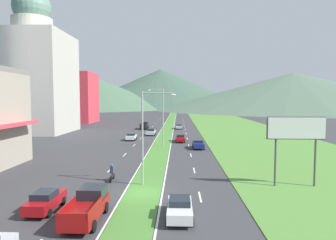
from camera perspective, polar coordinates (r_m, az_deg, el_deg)
ground_plane at (r=27.52m, az=-4.86°, el=-14.02°), size 600.00×600.00×0.00m
grass_median at (r=86.46m, az=-0.05°, el=-1.63°), size 3.20×240.00×0.06m
grass_verge_right at (r=88.13m, az=13.47°, el=-1.63°), size 24.00×240.00×0.06m
lane_dash_left_2 at (r=27.85m, az=-15.86°, el=-13.93°), size 0.16×2.80×0.01m
lane_dash_left_3 at (r=36.76m, az=-11.19°, el=-9.45°), size 0.16×2.80×0.01m
lane_dash_left_4 at (r=45.96m, az=-8.42°, el=-6.70°), size 0.16×2.80×0.01m
lane_dash_left_5 at (r=55.29m, az=-6.60°, el=-4.87°), size 0.16×2.80×0.01m
lane_dash_left_6 at (r=64.70m, az=-5.32°, el=-3.57°), size 0.16×2.80×0.01m
lane_dash_left_7 at (r=74.16m, az=-4.36°, el=-2.59°), size 0.16×2.80×0.01m
lane_dash_left_8 at (r=83.65m, az=-3.62°, el=-1.84°), size 0.16×2.80×0.01m
lane_dash_left_9 at (r=93.17m, az=-3.04°, el=-1.24°), size 0.16×2.80×0.01m
lane_dash_left_10 at (r=102.70m, az=-2.56°, el=-0.75°), size 0.16×2.80×0.01m
lane_dash_left_11 at (r=112.24m, az=-2.16°, el=-0.34°), size 0.16×2.80×0.01m
lane_dash_left_12 at (r=121.80m, az=-1.83°, el=-0.00°), size 0.16×2.80×0.01m
lane_dash_left_13 at (r=131.36m, az=-1.54°, el=0.29°), size 0.16×2.80×0.01m
lane_dash_left_14 at (r=140.92m, az=-1.29°, el=0.54°), size 0.16×2.80×0.01m
lane_dash_left_15 at (r=150.50m, az=-1.08°, el=0.76°), size 0.16×2.80×0.01m
lane_dash_right_2 at (r=26.65m, az=6.24°, el=-14.63°), size 0.16×2.80×0.01m
lane_dash_right_3 at (r=35.86m, az=5.12°, el=-9.73°), size 0.16×2.80×0.01m
lane_dash_right_4 at (r=45.24m, az=4.48°, el=-6.84°), size 0.16×2.80×0.01m
lane_dash_right_5 at (r=54.69m, az=4.06°, el=-4.95°), size 0.16×2.80×0.01m
lane_dash_right_6 at (r=64.19m, az=3.77°, el=-3.62°), size 0.16×2.80×0.01m
lane_dash_right_7 at (r=73.72m, az=3.55°, el=-2.63°), size 0.16×2.80×0.01m
lane_dash_right_8 at (r=83.26m, az=3.38°, el=-1.87°), size 0.16×2.80×0.01m
lane_dash_right_9 at (r=92.82m, az=3.25°, el=-1.26°), size 0.16×2.80×0.01m
lane_dash_right_10 at (r=102.38m, az=3.14°, el=-0.77°), size 0.16×2.80×0.01m
lane_dash_right_11 at (r=111.95m, az=3.05°, el=-0.36°), size 0.16×2.80×0.01m
lane_dash_right_12 at (r=121.53m, az=2.98°, el=-0.01°), size 0.16×2.80×0.01m
lane_dash_right_13 at (r=131.11m, az=2.91°, el=0.28°), size 0.16×2.80×0.01m
lane_dash_right_14 at (r=140.69m, az=2.86°, el=0.53°), size 0.16×2.80×0.01m
lane_dash_right_15 at (r=150.28m, az=2.81°, el=0.75°), size 0.16×2.80×0.01m
edge_line_median_left at (r=86.54m, az=-1.21°, el=-1.64°), size 0.16×240.00×0.01m
edge_line_median_right at (r=86.41m, az=1.11°, el=-1.64°), size 0.16×240.00×0.01m
domed_building at (r=83.42m, az=-24.65°, el=8.06°), size 17.61×17.61×36.47m
midrise_colored at (r=113.93m, az=-17.62°, el=4.15°), size 14.10×14.10×18.36m
hill_far_left at (r=282.03m, az=-16.16°, el=5.45°), size 169.76×169.76×32.86m
hill_far_center at (r=320.42m, az=-1.42°, el=6.19°), size 190.36×190.36×41.50m
hill_far_right at (r=263.65m, az=23.04°, el=5.14°), size 228.67×228.67×30.41m
street_lamp_near at (r=28.89m, az=-4.24°, el=-2.18°), size 3.37×0.31×9.31m
street_lamp_mid at (r=52.46m, az=-1.26°, el=1.20°), size 2.86×0.47×10.47m
billboard_roadside at (r=30.90m, az=23.68°, el=-2.20°), size 5.65×0.28×6.87m
car_0 at (r=85.08m, az=2.13°, el=-1.26°), size 2.02×4.67×1.35m
car_1 at (r=61.89m, az=-7.15°, el=-3.23°), size 1.92×4.09×1.44m
car_2 at (r=25.03m, az=-22.72°, el=-14.25°), size 1.87×4.23×1.57m
car_3 at (r=59.22m, az=2.44°, el=-3.52°), size 1.91×4.68×1.50m
car_4 at (r=51.39m, az=5.91°, el=-4.66°), size 1.97×4.54×1.51m
car_6 at (r=21.88m, az=2.29°, el=-16.75°), size 1.90×4.05×1.46m
car_7 at (r=70.11m, az=-3.30°, el=-2.30°), size 1.99×4.63×1.63m
pickup_truck_0 at (r=22.33m, az=-15.38°, el=-15.84°), size 2.18×5.40×2.00m
pickup_truck_1 at (r=85.08m, az=-4.61°, el=-1.08°), size 2.18×5.40×2.00m
motorcycle_rider at (r=31.69m, az=-10.85°, el=-10.25°), size 0.36×2.00×1.80m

